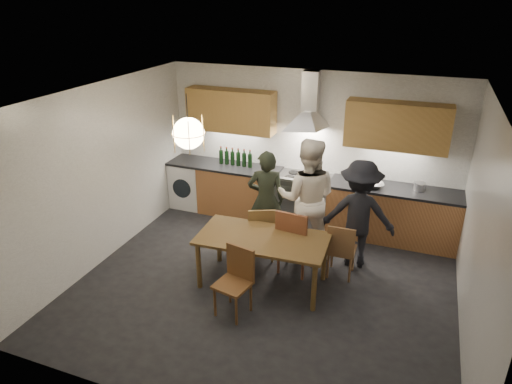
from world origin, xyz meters
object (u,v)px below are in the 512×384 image
(chair_front, at_px, (236,276))
(stock_pot, at_px, (419,187))
(chair_back_left, at_px, (261,230))
(mixing_bowl, at_px, (373,185))
(person_right, at_px, (359,214))
(dining_table, at_px, (263,243))
(person_left, at_px, (266,199))
(wine_bottles, at_px, (235,157))
(person_mid, at_px, (307,198))

(chair_front, relative_size, stock_pot, 5.12)
(chair_back_left, bearing_deg, stock_pot, -170.48)
(chair_back_left, height_order, chair_front, same)
(mixing_bowl, bearing_deg, chair_back_left, -137.70)
(person_right, bearing_deg, dining_table, 35.95)
(person_left, height_order, person_right, person_right)
(dining_table, height_order, person_right, person_right)
(chair_front, xyz_separation_m, wine_bottles, (-1.12, 2.64, 0.55))
(mixing_bowl, bearing_deg, dining_table, -122.72)
(chair_front, distance_m, person_right, 2.07)
(mixing_bowl, bearing_deg, person_left, -151.82)
(stock_pot, bearing_deg, mixing_bowl, -169.75)
(person_left, xyz_separation_m, stock_pot, (2.19, 0.93, 0.17))
(chair_front, distance_m, person_left, 1.73)
(chair_back_left, distance_m, chair_front, 1.23)
(dining_table, relative_size, person_mid, 0.96)
(stock_pot, bearing_deg, person_left, -156.98)
(dining_table, distance_m, person_mid, 1.10)
(person_right, distance_m, mixing_bowl, 0.88)
(dining_table, xyz_separation_m, mixing_bowl, (1.19, 1.85, 0.29))
(person_mid, relative_size, mixing_bowl, 5.81)
(chair_back_left, distance_m, wine_bottles, 1.83)
(wine_bottles, bearing_deg, person_left, -45.99)
(dining_table, relative_size, stock_pot, 10.28)
(person_mid, height_order, person_right, person_mid)
(chair_back_left, bearing_deg, person_right, 173.21)
(mixing_bowl, relative_size, stock_pot, 1.85)
(person_left, xyz_separation_m, wine_bottles, (-0.91, 0.94, 0.27))
(person_right, height_order, wine_bottles, person_right)
(person_left, relative_size, person_mid, 0.85)
(mixing_bowl, bearing_deg, person_right, -95.32)
(chair_front, bearing_deg, wine_bottles, 124.75)
(chair_front, bearing_deg, mixing_bowl, 74.35)
(person_mid, height_order, stock_pot, person_mid)
(dining_table, height_order, person_left, person_left)
(chair_back_left, bearing_deg, wine_bottles, -78.99)
(stock_pot, height_order, wine_bottles, wine_bottles)
(chair_back_left, height_order, person_right, person_right)
(dining_table, relative_size, chair_front, 2.01)
(dining_table, height_order, chair_back_left, chair_back_left)
(chair_front, bearing_deg, person_right, 65.20)
(person_right, bearing_deg, mixing_bowl, -101.08)
(person_left, distance_m, wine_bottles, 1.34)
(person_left, relative_size, wine_bottles, 2.50)
(mixing_bowl, bearing_deg, chair_front, -117.34)
(dining_table, height_order, stock_pot, stock_pot)
(person_mid, relative_size, stock_pot, 10.75)
(person_left, height_order, mixing_bowl, person_left)
(dining_table, relative_size, mixing_bowl, 5.56)
(dining_table, bearing_deg, person_left, 104.56)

